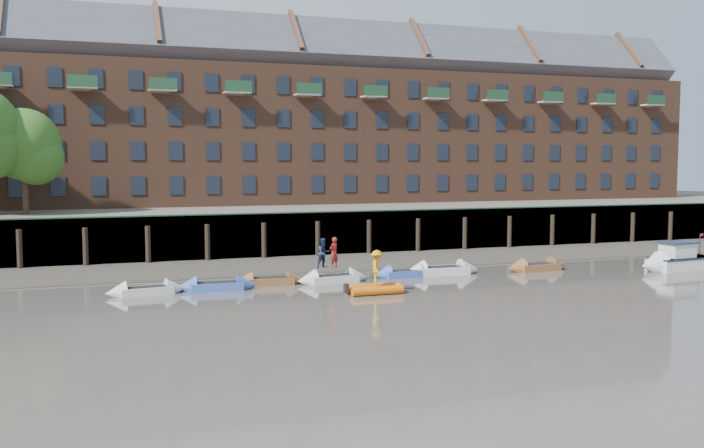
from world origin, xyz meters
name	(u,v)px	position (x,y,z in m)	size (l,w,h in m)	color
ground	(491,311)	(0.00, 0.00, 0.00)	(220.00, 220.00, 0.00)	#5A554D
foreshore	(361,262)	(0.00, 18.00, 0.00)	(110.00, 8.00, 0.50)	#3D382F
mud_band	(378,269)	(0.00, 14.60, 0.00)	(110.00, 1.60, 0.10)	#4C4336
river_wall	(341,233)	(0.00, 22.38, 1.59)	(110.00, 1.23, 3.30)	#2D2A26
bank_terrace	(295,220)	(0.00, 36.00, 1.60)	(110.00, 28.00, 3.20)	#5E594D
apartment_terrace	(291,97)	(0.00, 36.99, 12.82)	(80.60, 15.56, 20.98)	brown
rowboat_0	(146,291)	(-14.90, 9.73, 0.21)	(4.28, 1.76, 1.20)	silver
rowboat_1	(217,286)	(-11.19, 9.91, 0.22)	(4.42, 1.58, 1.26)	#3D58B5
rowboat_2	(270,281)	(-8.07, 10.74, 0.21)	(4.14, 1.38, 1.19)	brown
rowboat_3	(333,279)	(-4.48, 10.25, 0.22)	(4.45, 1.67, 1.26)	silver
rowboat_4	(405,273)	(0.27, 10.88, 0.21)	(4.05, 1.27, 1.17)	#3D58B5
rowboat_5	(442,270)	(2.83, 10.98, 0.25)	(4.93, 1.56, 1.42)	silver
rowboat_6	(537,267)	(9.28, 10.49, 0.23)	(4.54, 1.62, 1.29)	brown
rib_tender	(376,289)	(-3.36, 6.16, 0.23)	(3.09, 1.47, 0.53)	orange
motor_launch	(671,261)	(17.45, 7.83, 0.59)	(5.76, 2.37, 2.31)	silver
person_rower_a	(334,252)	(-4.39, 10.34, 1.74)	(0.65, 0.42, 1.77)	maroon
person_rower_b	(324,253)	(-4.95, 10.51, 1.71)	(0.84, 0.65, 1.72)	#19233F
person_rib_crew	(377,267)	(-3.34, 6.17, 1.40)	(1.16, 0.67, 1.80)	orange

